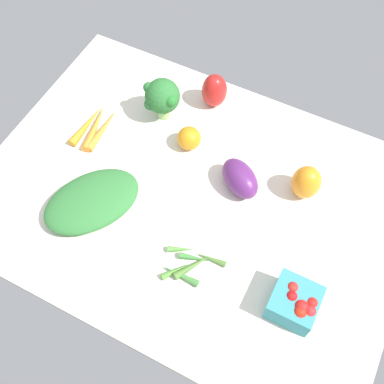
# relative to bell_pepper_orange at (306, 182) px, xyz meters

# --- Properties ---
(tablecloth) EXTENTS (1.04, 0.76, 0.02)m
(tablecloth) POSITION_rel_bell_pepper_orange_xyz_m (-0.24, -0.13, -0.06)
(tablecloth) COLOR silver
(tablecloth) RESTS_ON ground
(bell_pepper_orange) EXTENTS (0.10, 0.10, 0.10)m
(bell_pepper_orange) POSITION_rel_bell_pepper_orange_xyz_m (0.00, 0.00, 0.00)
(bell_pepper_orange) COLOR orange
(bell_pepper_orange) RESTS_ON tablecloth
(eggplant) EXTENTS (0.14, 0.13, 0.07)m
(eggplant) POSITION_rel_bell_pepper_orange_xyz_m (-0.15, -0.05, -0.01)
(eggplant) COLOR #5F266B
(eggplant) RESTS_ON tablecloth
(broccoli_head) EXTENTS (0.10, 0.09, 0.12)m
(broccoli_head) POSITION_rel_bell_pepper_orange_xyz_m (-0.42, 0.06, 0.03)
(broccoli_head) COLOR #99CB76
(broccoli_head) RESTS_ON tablecloth
(okra_pile) EXTENTS (0.14, 0.11, 0.02)m
(okra_pile) POSITION_rel_bell_pepper_orange_xyz_m (-0.16, -0.30, -0.04)
(okra_pile) COLOR #508A33
(okra_pile) RESTS_ON tablecloth
(bell_pepper_red) EXTENTS (0.07, 0.07, 0.10)m
(bell_pepper_red) POSITION_rel_bell_pepper_orange_xyz_m (-0.32, 0.16, 0.00)
(bell_pepper_red) COLOR red
(bell_pepper_red) RESTS_ON tablecloth
(heirloom_tomato_orange) EXTENTS (0.06, 0.06, 0.06)m
(heirloom_tomato_orange) POSITION_rel_bell_pepper_orange_xyz_m (-0.32, 0.00, -0.02)
(heirloom_tomato_orange) COLOR orange
(heirloom_tomato_orange) RESTS_ON tablecloth
(leafy_greens_clump) EXTENTS (0.26, 0.28, 0.06)m
(leafy_greens_clump) POSITION_rel_bell_pepper_orange_xyz_m (-0.44, -0.27, -0.02)
(leafy_greens_clump) COLOR #317536
(leafy_greens_clump) RESTS_ON tablecloth
(berry_basket) EXTENTS (0.10, 0.10, 0.08)m
(berry_basket) POSITION_rel_bell_pepper_orange_xyz_m (0.08, -0.28, -0.01)
(berry_basket) COLOR teal
(berry_basket) RESTS_ON tablecloth
(carrot_bunch) EXTENTS (0.07, 0.16, 0.02)m
(carrot_bunch) POSITION_rel_bell_pepper_orange_xyz_m (-0.56, -0.07, -0.04)
(carrot_bunch) COLOR orange
(carrot_bunch) RESTS_ON tablecloth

